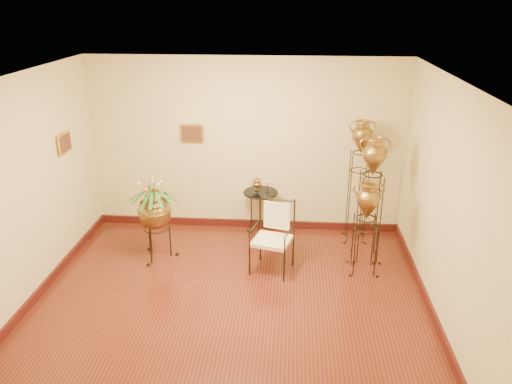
# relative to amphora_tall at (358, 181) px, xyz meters

# --- Properties ---
(ground) EXTENTS (5.00, 5.00, 0.00)m
(ground) POSITION_rel_amphora_tall_xyz_m (-1.75, -2.15, -0.99)
(ground) COLOR #5F2116
(ground) RESTS_ON ground
(room_shell) EXTENTS (5.02, 5.02, 2.81)m
(room_shell) POSITION_rel_amphora_tall_xyz_m (-1.76, -2.14, 0.74)
(room_shell) COLOR beige
(room_shell) RESTS_ON ground
(amphora_tall) EXTENTS (0.40, 0.40, 1.95)m
(amphora_tall) POSITION_rel_amphora_tall_xyz_m (0.00, 0.00, 0.00)
(amphora_tall) COLOR black
(amphora_tall) RESTS_ON ground
(amphora_mid) EXTENTS (0.50, 0.50, 1.86)m
(amphora_mid) POSITION_rel_amphora_tall_xyz_m (0.10, -0.60, -0.05)
(amphora_mid) COLOR black
(amphora_mid) RESTS_ON ground
(amphora_short) EXTENTS (0.44, 0.44, 1.34)m
(amphora_short) POSITION_rel_amphora_tall_xyz_m (0.01, -0.96, -0.32)
(amphora_short) COLOR black
(amphora_short) RESTS_ON ground
(planter_urn) EXTENTS (0.88, 0.88, 1.38)m
(planter_urn) POSITION_rel_amphora_tall_xyz_m (-2.97, -0.81, -0.22)
(planter_urn) COLOR black
(planter_urn) RESTS_ON ground
(armchair) EXTENTS (0.69, 0.66, 1.02)m
(armchair) POSITION_rel_amphora_tall_xyz_m (-1.26, -1.07, -0.48)
(armchair) COLOR black
(armchair) RESTS_ON ground
(side_table) EXTENTS (0.63, 0.63, 0.97)m
(side_table) POSITION_rel_amphora_tall_xyz_m (-1.50, 0.00, -0.59)
(side_table) COLOR black
(side_table) RESTS_ON ground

